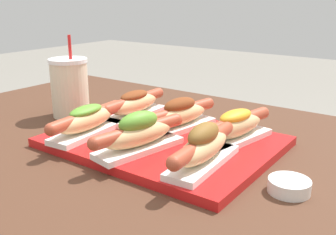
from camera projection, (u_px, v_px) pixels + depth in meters
The scene contains 9 objects.
serving_tray at pixel (162, 142), 0.83m from camera, with size 0.45×0.34×0.02m.
hot_dog_0 at pixel (87, 120), 0.84m from camera, with size 0.08×0.22×0.06m.
hot_dog_1 at pixel (139, 133), 0.75m from camera, with size 0.09×0.22×0.08m.
hot_dog_2 at pixel (203, 147), 0.68m from camera, with size 0.07×0.22×0.08m.
hot_dog_3 at pixel (134, 104), 0.96m from camera, with size 0.06×0.22×0.07m.
hot_dog_4 at pixel (180, 115), 0.87m from camera, with size 0.09×0.22×0.07m.
hot_dog_5 at pixel (235, 126), 0.80m from camera, with size 0.09×0.22×0.07m.
sauce_bowl at pixel (289, 185), 0.63m from camera, with size 0.07×0.07×0.02m.
drink_cup at pixel (70, 87), 1.02m from camera, with size 0.10×0.10×0.21m.
Camera 1 is at (0.43, -0.62, 1.00)m, focal length 42.00 mm.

